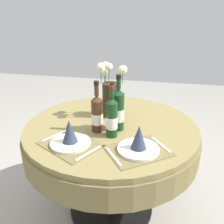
{
  "coord_description": "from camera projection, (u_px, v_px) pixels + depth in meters",
  "views": [
    {
      "loc": [
        0.32,
        -1.46,
        1.49
      ],
      "look_at": [
        0.0,
        0.03,
        0.85
      ],
      "focal_mm": 37.49,
      "sensor_mm": 36.0,
      "label": 1
    }
  ],
  "objects": [
    {
      "name": "ground",
      "position": [
        111.0,
        207.0,
        1.96
      ],
      "size": [
        8.0,
        8.0,
        0.0
      ],
      "primitive_type": "plane",
      "color": "#9E998E"
    },
    {
      "name": "dining_table",
      "position": [
        111.0,
        141.0,
        1.71
      ],
      "size": [
        1.23,
        1.23,
        0.77
      ],
      "color": "olive",
      "rests_on": "ground"
    },
    {
      "name": "place_setting_left",
      "position": [
        70.0,
        138.0,
        1.38
      ],
      "size": [
        0.42,
        0.39,
        0.16
      ],
      "color": "brown",
      "rests_on": "dining_table"
    },
    {
      "name": "place_setting_right",
      "position": [
        139.0,
        144.0,
        1.31
      ],
      "size": [
        0.43,
        0.41,
        0.16
      ],
      "color": "brown",
      "rests_on": "dining_table"
    },
    {
      "name": "flower_vase",
      "position": [
        110.0,
        94.0,
        1.72
      ],
      "size": [
        0.21,
        0.16,
        0.42
      ],
      "color": "#332819",
      "rests_on": "dining_table"
    },
    {
      "name": "wine_bottle_left",
      "position": [
        97.0,
        113.0,
        1.51
      ],
      "size": [
        0.08,
        0.08,
        0.34
      ],
      "color": "#422814",
      "rests_on": "dining_table"
    },
    {
      "name": "wine_bottle_centre",
      "position": [
        112.0,
        117.0,
        1.45
      ],
      "size": [
        0.07,
        0.07,
        0.34
      ],
      "color": "#143819",
      "rests_on": "dining_table"
    },
    {
      "name": "wine_bottle_right",
      "position": [
        118.0,
        110.0,
        1.53
      ],
      "size": [
        0.08,
        0.08,
        0.38
      ],
      "color": "#143819",
      "rests_on": "dining_table"
    }
  ]
}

